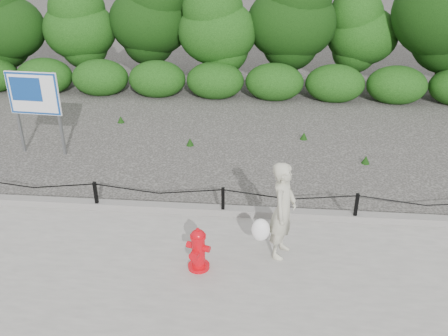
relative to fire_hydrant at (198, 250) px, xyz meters
The scene contains 8 objects.
ground 1.73m from the fire_hydrant, 81.64° to the left, with size 90.00×90.00×0.00m, color #2D2B28.
sidewalk 0.58m from the fire_hydrant, 54.41° to the right, with size 14.00×4.00×0.08m, color gray.
curb 1.75m from the fire_hydrant, 81.88° to the left, with size 14.00×0.22×0.14m, color slate.
chain_barrier 1.68m from the fire_hydrant, 81.64° to the left, with size 10.06×0.06×0.60m.
treeline 10.87m from the fire_hydrant, 81.45° to the left, with size 20.20×3.66×4.94m.
fire_hydrant is the anchor object (origin of this frame).
pedestrian 1.49m from the fire_hydrant, 21.53° to the left, with size 0.79×0.72×1.70m.
advertising_sign 6.37m from the fire_hydrant, 136.56° to the left, with size 1.31×0.19×2.09m.
Camera 1 is at (0.74, -7.82, 4.94)m, focal length 38.00 mm.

